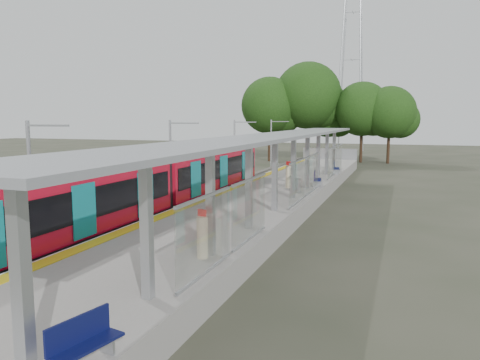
% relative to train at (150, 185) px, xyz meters
% --- Properties ---
extents(ground, '(200.00, 200.00, 0.00)m').
position_rel_train_xyz_m(ground, '(4.50, -13.25, -2.05)').
color(ground, '#474438').
rests_on(ground, ground).
extents(trackbed, '(3.00, 70.00, 0.24)m').
position_rel_train_xyz_m(trackbed, '(-0.00, 6.75, -1.93)').
color(trackbed, '#59544C').
rests_on(trackbed, ground).
extents(platform, '(6.00, 50.00, 1.00)m').
position_rel_train_xyz_m(platform, '(4.50, 6.75, -1.55)').
color(platform, gray).
rests_on(platform, ground).
extents(tactile_strip, '(0.60, 50.00, 0.02)m').
position_rel_train_xyz_m(tactile_strip, '(1.95, 6.75, -1.04)').
color(tactile_strip, gold).
rests_on(tactile_strip, platform).
extents(end_fence, '(6.00, 0.10, 1.20)m').
position_rel_train_xyz_m(end_fence, '(4.50, 31.70, -0.45)').
color(end_fence, '#9EA0A5').
rests_on(end_fence, platform).
extents(train, '(2.74, 27.60, 3.62)m').
position_rel_train_xyz_m(train, '(0.00, 0.00, 0.00)').
color(train, black).
rests_on(train, ground).
extents(canopy, '(3.27, 38.00, 3.66)m').
position_rel_train_xyz_m(canopy, '(6.11, 2.93, 2.15)').
color(canopy, '#9EA0A5').
rests_on(canopy, platform).
extents(pylon, '(8.00, 4.00, 38.00)m').
position_rel_train_xyz_m(pylon, '(3.50, 59.75, 16.95)').
color(pylon, '#9EA0A5').
rests_on(pylon, ground).
extents(tree_cluster, '(21.64, 11.30, 12.80)m').
position_rel_train_xyz_m(tree_cluster, '(2.25, 39.64, 5.25)').
color(tree_cluster, '#382316').
rests_on(tree_cluster, ground).
extents(catenary_masts, '(2.08, 48.16, 5.40)m').
position_rel_train_xyz_m(catenary_masts, '(-1.72, 5.75, 0.86)').
color(catenary_masts, '#9EA0A5').
rests_on(catenary_masts, ground).
extents(bench_near, '(0.72, 1.45, 0.95)m').
position_rel_train_xyz_m(bench_near, '(7.12, -14.53, -0.55)').
color(bench_near, '#101550').
rests_on(bench_near, platform).
extents(bench_mid, '(0.67, 1.57, 1.04)m').
position_rel_train_xyz_m(bench_mid, '(6.92, 9.79, -0.51)').
color(bench_mid, '#101550').
rests_on(bench_mid, platform).
extents(bench_far, '(0.70, 1.59, 1.05)m').
position_rel_train_xyz_m(bench_far, '(7.11, 17.49, -0.50)').
color(bench_far, '#101550').
rests_on(bench_far, platform).
extents(info_pillar_near, '(0.36, 0.36, 1.60)m').
position_rel_train_xyz_m(info_pillar_near, '(6.39, -7.69, -0.36)').
color(info_pillar_near, beige).
rests_on(info_pillar_near, platform).
extents(info_pillar_far, '(0.39, 0.39, 1.73)m').
position_rel_train_xyz_m(info_pillar_far, '(5.33, 8.53, -0.30)').
color(info_pillar_far, beige).
rests_on(info_pillar_far, platform).
extents(litter_bin, '(0.54, 0.54, 0.89)m').
position_rel_train_xyz_m(litter_bin, '(6.34, 6.68, -0.61)').
color(litter_bin, '#9EA0A5').
rests_on(litter_bin, platform).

